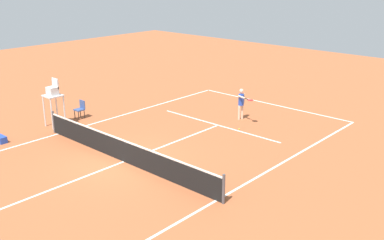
{
  "coord_description": "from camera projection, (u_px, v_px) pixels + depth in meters",
  "views": [
    {
      "loc": [
        -13.31,
        10.57,
        7.4
      ],
      "look_at": [
        -0.08,
        -4.06,
        0.8
      ],
      "focal_mm": 41.94,
      "sensor_mm": 36.0,
      "label": 1
    }
  ],
  "objects": [
    {
      "name": "ground_plane",
      "position": [
        124.0,
        162.0,
        18.25
      ],
      "size": [
        60.0,
        60.0,
        0.0
      ],
      "primitive_type": "plane",
      "color": "#AD5933"
    },
    {
      "name": "player_serving",
      "position": [
        242.0,
        102.0,
        23.11
      ],
      "size": [
        1.2,
        0.83,
        1.64
      ],
      "rotation": [
        0.0,
        0.0,
        1.31
      ],
      "color": "beige",
      "rests_on": "ground"
    },
    {
      "name": "tennis_ball",
      "position": [
        239.0,
        129.0,
        21.9
      ],
      "size": [
        0.07,
        0.07,
        0.07
      ],
      "primitive_type": "sphere",
      "color": "#CCE033",
      "rests_on": "ground"
    },
    {
      "name": "umpire_chair",
      "position": [
        53.0,
        95.0,
        21.93
      ],
      "size": [
        0.8,
        0.8,
        2.41
      ],
      "color": "silver",
      "rests_on": "ground"
    },
    {
      "name": "courtside_chair_mid",
      "position": [
        80.0,
        108.0,
        23.46
      ],
      "size": [
        0.44,
        0.46,
        0.95
      ],
      "color": "#262626",
      "rests_on": "ground"
    },
    {
      "name": "equipment_bag",
      "position": [
        0.0,
        139.0,
        20.3
      ],
      "size": [
        0.76,
        0.32,
        0.3
      ],
      "primitive_type": "cube",
      "color": "#2647B7",
      "rests_on": "ground"
    },
    {
      "name": "court_lines",
      "position": [
        124.0,
        162.0,
        18.25
      ],
      "size": [
        9.82,
        22.3,
        0.01
      ],
      "color": "white",
      "rests_on": "ground"
    },
    {
      "name": "tennis_net",
      "position": [
        123.0,
        150.0,
        18.09
      ],
      "size": [
        10.42,
        0.1,
        1.07
      ],
      "color": "#4C4C51",
      "rests_on": "ground"
    }
  ]
}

